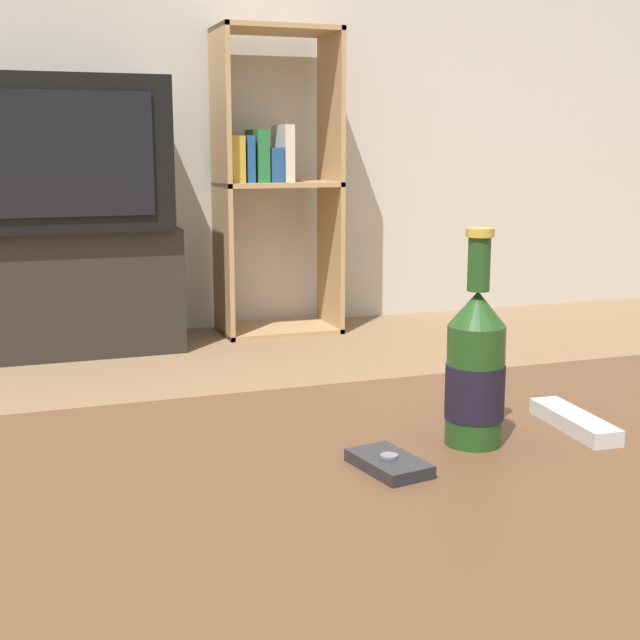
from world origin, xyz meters
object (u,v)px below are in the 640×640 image
at_px(tv_stand, 55,291).
at_px(bookshelf, 272,177).
at_px(beer_bottle, 475,370).
at_px(remote_control, 574,421).
at_px(television, 47,154).
at_px(cell_phone, 389,463).

relative_size(tv_stand, bookshelf, 0.74).
distance_m(bookshelf, beer_bottle, 2.79).
bearing_deg(tv_stand, bookshelf, 4.28).
bearing_deg(bookshelf, beer_bottle, -101.78).
height_order(bookshelf, remote_control, bookshelf).
xyz_separation_m(tv_stand, bookshelf, (0.90, 0.07, 0.42)).
bearing_deg(beer_bottle, television, 97.15).
relative_size(cell_phone, remote_control, 0.66).
height_order(cell_phone, remote_control, remote_control).
bearing_deg(cell_phone, beer_bottle, 9.65).
distance_m(television, beer_bottle, 2.69).
distance_m(bookshelf, remote_control, 2.77).
xyz_separation_m(television, cell_phone, (0.20, -2.71, -0.31)).
bearing_deg(tv_stand, television, -90.00).
bearing_deg(television, tv_stand, 90.00).
relative_size(tv_stand, cell_phone, 8.94).
xyz_separation_m(bookshelf, cell_phone, (-0.70, -2.78, -0.21)).
distance_m(beer_bottle, cell_phone, 0.16).
bearing_deg(bookshelf, remote_control, -98.84).
bearing_deg(cell_phone, television, 84.38).
relative_size(television, bookshelf, 0.69).
relative_size(television, remote_control, 5.51).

